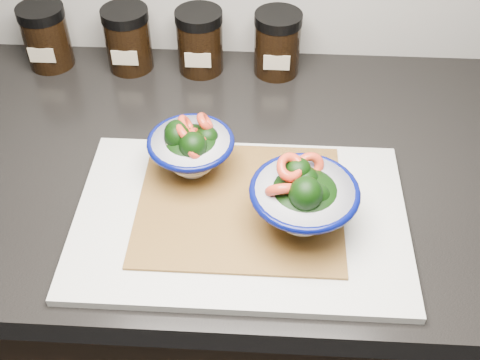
# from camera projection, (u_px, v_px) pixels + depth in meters

# --- Properties ---
(cabinet) EXTENTS (3.43, 0.58, 0.86)m
(cabinet) POSITION_uv_depth(u_px,v_px,m) (197.00, 325.00, 1.25)
(cabinet) COLOR black
(cabinet) RESTS_ON ground
(countertop) EXTENTS (3.50, 0.60, 0.04)m
(countertop) POSITION_uv_depth(u_px,v_px,m) (182.00, 167.00, 0.93)
(countertop) COLOR black
(countertop) RESTS_ON cabinet
(cutting_board) EXTENTS (0.45, 0.30, 0.01)m
(cutting_board) POSITION_uv_depth(u_px,v_px,m) (241.00, 219.00, 0.82)
(cutting_board) COLOR silver
(cutting_board) RESTS_ON countertop
(bamboo_mat) EXTENTS (0.28, 0.24, 0.00)m
(bamboo_mat) POSITION_uv_depth(u_px,v_px,m) (240.00, 204.00, 0.83)
(bamboo_mat) COLOR olive
(bamboo_mat) RESTS_ON cutting_board
(bowl_left) EXTENTS (0.12, 0.12, 0.09)m
(bowl_left) POSITION_uv_depth(u_px,v_px,m) (191.00, 148.00, 0.85)
(bowl_left) COLOR white
(bowl_left) RESTS_ON bamboo_mat
(bowl_right) EXTENTS (0.14, 0.14, 0.10)m
(bowl_right) POSITION_uv_depth(u_px,v_px,m) (303.00, 199.00, 0.77)
(bowl_right) COLOR white
(bowl_right) RESTS_ON bamboo_mat
(spice_jar_a) EXTENTS (0.08, 0.08, 0.11)m
(spice_jar_a) POSITION_uv_depth(u_px,v_px,m) (46.00, 36.00, 1.06)
(spice_jar_a) COLOR black
(spice_jar_a) RESTS_ON countertop
(spice_jar_b) EXTENTS (0.08, 0.08, 0.11)m
(spice_jar_b) POSITION_uv_depth(u_px,v_px,m) (128.00, 39.00, 1.05)
(spice_jar_b) COLOR black
(spice_jar_b) RESTS_ON countertop
(spice_jar_c) EXTENTS (0.08, 0.08, 0.11)m
(spice_jar_c) POSITION_uv_depth(u_px,v_px,m) (200.00, 41.00, 1.05)
(spice_jar_c) COLOR black
(spice_jar_c) RESTS_ON countertop
(spice_jar_d) EXTENTS (0.08, 0.08, 0.11)m
(spice_jar_d) POSITION_uv_depth(u_px,v_px,m) (277.00, 43.00, 1.04)
(spice_jar_d) COLOR black
(spice_jar_d) RESTS_ON countertop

